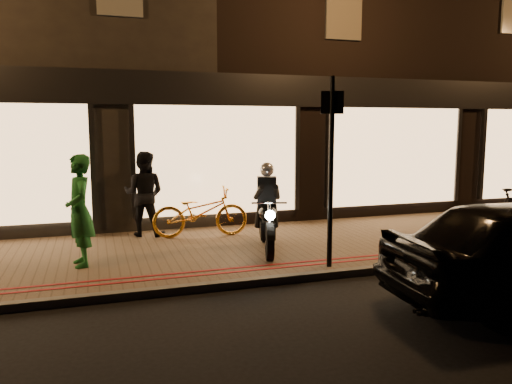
# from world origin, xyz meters

# --- Properties ---
(ground) EXTENTS (90.00, 90.00, 0.00)m
(ground) POSITION_xyz_m (0.00, 0.00, 0.00)
(ground) COLOR black
(ground) RESTS_ON ground
(sidewalk) EXTENTS (50.00, 4.00, 0.12)m
(sidewalk) POSITION_xyz_m (0.00, 2.00, 0.06)
(sidewalk) COLOR brown
(sidewalk) RESTS_ON ground
(kerb_stone) EXTENTS (50.00, 0.14, 0.12)m
(kerb_stone) POSITION_xyz_m (0.00, 0.05, 0.06)
(kerb_stone) COLOR #59544C
(kerb_stone) RESTS_ON ground
(red_kerb_lines) EXTENTS (50.00, 0.26, 0.01)m
(red_kerb_lines) POSITION_xyz_m (0.00, 0.55, 0.12)
(red_kerb_lines) COLOR maroon
(red_kerb_lines) RESTS_ON sidewalk
(building_row) EXTENTS (48.00, 10.11, 8.50)m
(building_row) POSITION_xyz_m (-0.00, 8.99, 4.25)
(building_row) COLOR black
(building_row) RESTS_ON ground
(motorcycle) EXTENTS (0.79, 1.90, 1.59)m
(motorcycle) POSITION_xyz_m (0.31, 1.61, 0.73)
(motorcycle) COLOR black
(motorcycle) RESTS_ON sidewalk
(sign_post) EXTENTS (0.33, 0.17, 3.00)m
(sign_post) POSITION_xyz_m (0.91, 0.29, 1.80)
(sign_post) COLOR black
(sign_post) RESTS_ON sidewalk
(bicycle_gold) EXTENTS (1.97, 0.83, 1.01)m
(bicycle_gold) POSITION_xyz_m (-0.61, 3.08, 0.63)
(bicycle_gold) COLOR orange
(bicycle_gold) RESTS_ON sidewalk
(person_green) EXTENTS (0.54, 0.72, 1.80)m
(person_green) POSITION_xyz_m (-2.88, 1.58, 1.02)
(person_green) COLOR #1B6627
(person_green) RESTS_ON sidewalk
(person_dark) EXTENTS (1.02, 0.92, 1.73)m
(person_dark) POSITION_xyz_m (-1.68, 3.56, 0.99)
(person_dark) COLOR black
(person_dark) RESTS_ON sidewalk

